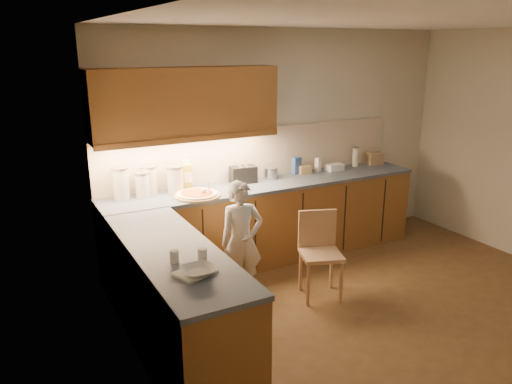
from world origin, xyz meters
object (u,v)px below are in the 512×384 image
Objects in this scene: pizza_on_board at (197,194)px; child at (241,241)px; toaster at (243,174)px; oil_jug at (187,176)px; wooden_chair at (319,248)px.

child is (0.21, -0.58, -0.35)m from pizza_on_board.
pizza_on_board is 0.71m from toaster.
oil_jug reaches higher than child.
toaster is (0.66, 0.26, 0.07)m from pizza_on_board.
pizza_on_board is 1.54× the size of toaster.
wooden_chair is 1.28m from toaster.
pizza_on_board is at bearing -150.98° from toaster.
wooden_chair is 1.60m from oil_jug.
child reaches higher than wooden_chair.
child is at bearing -77.55° from oil_jug.
pizza_on_board is 0.56× the size of wooden_chair.
child is 1.04m from toaster.
wooden_chair is 2.69× the size of oil_jug.
oil_jug is (-0.20, 0.90, 0.47)m from child.
toaster is (0.45, 0.84, 0.42)m from child.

